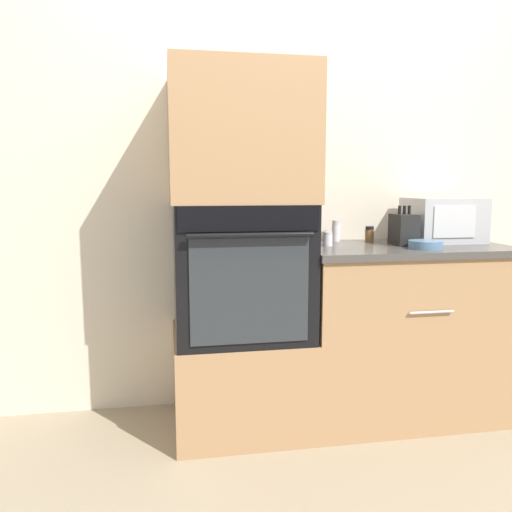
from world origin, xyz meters
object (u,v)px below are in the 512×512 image
Objects in this scene: bowl at (426,245)px; condiment_jar_near at (328,239)px; condiment_jar_mid at (336,231)px; knife_block at (404,229)px; wall_oven at (240,269)px; condiment_jar_far at (369,234)px; microwave at (443,220)px.

condiment_jar_near is at bearing 155.09° from bowl.
condiment_jar_near is 0.61× the size of condiment_jar_mid.
condiment_jar_mid is (-0.29, 0.23, -0.02)m from knife_block.
knife_block reaches higher than condiment_jar_near.
condiment_jar_mid is at bearing 22.60° from wall_oven.
bowl is 0.48m from condiment_jar_near.
wall_oven is 3.17× the size of knife_block.
condiment_jar_far is at bearing -18.98° from condiment_jar_mid.
knife_block is 0.37m from condiment_jar_mid.
knife_block is 1.76× the size of condiment_jar_mid.
condiment_jar_near is at bearing 4.73° from wall_oven.
wall_oven is at bearing -166.50° from condiment_jar_far.
condiment_jar_mid is at bearing 128.61° from bowl.
wall_oven is 5.57× the size of condiment_jar_mid.
bowl is at bearing -51.39° from condiment_jar_mid.
wall_oven is 7.58× the size of condiment_jar_far.
condiment_jar_far is at bearing 169.62° from microwave.
microwave is 2.30× the size of bowl.
microwave is at bearing 5.78° from condiment_jar_near.
condiment_jar_far is at bearing 113.38° from bowl.
wall_oven reaches higher than knife_block.
bowl is 1.41× the size of condiment_jar_mid.
wall_oven is at bearing -179.69° from knife_block.
condiment_jar_mid reaches higher than bowl.
wall_oven is 1.72× the size of microwave.
wall_oven reaches higher than condiment_jar_near.
knife_block reaches higher than condiment_jar_mid.
condiment_jar_far is (0.17, -0.06, -0.02)m from condiment_jar_mid.
wall_oven reaches higher than bowl.
knife_block reaches higher than condiment_jar_far.
knife_block is 0.18m from bowl.
microwave is 5.28× the size of condiment_jar_near.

